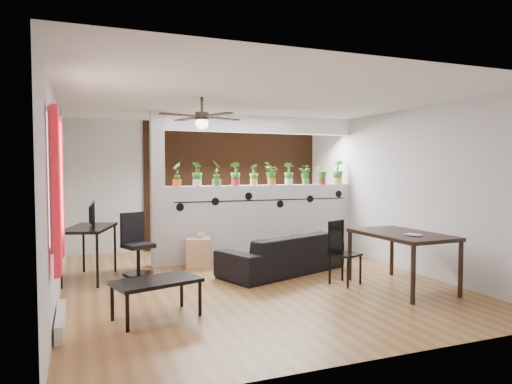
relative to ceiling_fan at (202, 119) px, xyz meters
name	(u,v)px	position (x,y,z in m)	size (l,w,h in m)	color
room_shell	(251,193)	(0.80, 0.30, -1.01)	(6.30, 7.10, 2.90)	brown
partition_wall	(263,222)	(1.60, 1.80, -1.64)	(3.60, 0.18, 1.35)	#BCBCC1
ceiling_header	(263,125)	(1.60, 1.80, 0.14)	(3.60, 0.18, 0.30)	white
pier_column	(158,190)	(-0.31, 1.80, -1.01)	(0.22, 0.20, 2.60)	#BCBCC1
brick_panel	(237,185)	(1.60, 3.27, -1.01)	(3.90, 0.05, 2.60)	#96502B
vine_decal	(265,200)	(1.60, 1.70, -1.23)	(3.31, 0.01, 0.30)	black
window_assembly	(56,183)	(-1.76, -0.90, -0.81)	(0.09, 1.30, 1.55)	white
baseboard_heater	(61,321)	(-1.74, -0.90, -2.22)	(0.08, 1.00, 0.18)	silver
corkboard	(62,190)	(-1.78, 1.25, -0.96)	(0.03, 0.60, 0.45)	#A1804D
framed_art	(61,155)	(-1.78, 1.20, -0.46)	(0.03, 0.34, 0.44)	#8C7259
ceiling_fan	(202,119)	(0.00, 0.00, 0.00)	(1.19, 1.19, 0.43)	black
potted_plant_0	(177,174)	(0.02, 1.80, -0.75)	(0.21, 0.24, 0.41)	#D95E19
potted_plant_1	(197,173)	(0.37, 1.80, -0.74)	(0.26, 0.27, 0.42)	white
potted_plant_2	(217,172)	(0.72, 1.80, -0.73)	(0.23, 0.26, 0.44)	#3F8630
potted_plant_3	(235,173)	(1.07, 1.80, -0.74)	(0.22, 0.18, 0.42)	red
potted_plant_4	(254,174)	(1.42, 1.80, -0.76)	(0.24, 0.23, 0.38)	gold
potted_plant_5	(272,173)	(1.78, 1.80, -0.74)	(0.21, 0.24, 0.42)	orange
potted_plant_6	(289,173)	(2.13, 1.80, -0.74)	(0.27, 0.26, 0.41)	white
potted_plant_7	(306,174)	(2.48, 1.80, -0.77)	(0.22, 0.23, 0.37)	green
potted_plant_8	(322,173)	(2.83, 1.80, -0.74)	(0.28, 0.27, 0.42)	#B21D1C
potted_plant_9	(338,171)	(3.18, 1.80, -0.71)	(0.32, 0.30, 0.48)	#E6E651
sofa	(282,254)	(1.46, 0.62, -2.02)	(2.01, 0.79, 0.59)	black
cube_shelf	(198,253)	(0.29, 1.46, -2.07)	(0.40, 0.36, 0.49)	tan
cup	(201,235)	(0.34, 1.46, -1.77)	(0.13, 0.13, 0.10)	gray
computer_desk	(90,232)	(-1.41, 1.23, -1.60)	(0.87, 1.22, 0.79)	black
monitor	(89,219)	(-1.41, 1.38, -1.42)	(0.06, 0.35, 0.20)	black
office_chair	(136,249)	(-0.74, 1.21, -1.89)	(0.52, 0.52, 0.95)	black
dining_table	(402,239)	(2.60, -0.84, -1.63)	(0.90, 1.44, 0.77)	black
book	(411,235)	(2.50, -1.14, -1.53)	(0.15, 0.20, 0.02)	gray
folding_chair	(340,247)	(1.95, -0.32, -1.78)	(0.48, 0.48, 0.91)	black
coffee_table	(157,284)	(-0.76, -0.91, -1.93)	(1.03, 0.75, 0.43)	black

